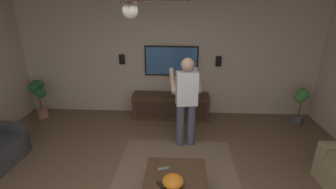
{
  "coord_description": "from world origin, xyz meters",
  "views": [
    {
      "loc": [
        -2.27,
        -0.29,
        2.49
      ],
      "look_at": [
        1.15,
        -0.11,
        1.16
      ],
      "focal_mm": 25.69,
      "sensor_mm": 36.0,
      "label": 1
    }
  ],
  "objects_px": {
    "bowl": "(173,181)",
    "remote_grey": "(164,169)",
    "coffee_table": "(175,189)",
    "media_console": "(171,106)",
    "wall_speaker_left": "(219,61)",
    "potted_plant_tall": "(38,93)",
    "wall_speaker_right": "(122,59)",
    "vase_round": "(176,90)",
    "tv": "(171,61)",
    "remote_black": "(161,185)",
    "person_standing": "(186,98)",
    "ceiling_fan": "(130,3)",
    "potted_plant_short": "(301,100)"
  },
  "relations": [
    {
      "from": "media_console",
      "to": "potted_plant_short",
      "type": "distance_m",
      "value": 2.77
    },
    {
      "from": "media_console",
      "to": "bowl",
      "type": "relative_size",
      "value": 6.42
    },
    {
      "from": "bowl",
      "to": "wall_speaker_left",
      "type": "xyz_separation_m",
      "value": [
        2.91,
        -0.9,
        0.8
      ]
    },
    {
      "from": "remote_grey",
      "to": "wall_speaker_left",
      "type": "relative_size",
      "value": 0.68
    },
    {
      "from": "remote_black",
      "to": "wall_speaker_left",
      "type": "bearing_deg",
      "value": 124.05
    },
    {
      "from": "bowl",
      "to": "remote_grey",
      "type": "xyz_separation_m",
      "value": [
        0.29,
        0.13,
        -0.05
      ]
    },
    {
      "from": "remote_black",
      "to": "bowl",
      "type": "bearing_deg",
      "value": 61.86
    },
    {
      "from": "person_standing",
      "to": "remote_black",
      "type": "relative_size",
      "value": 10.93
    },
    {
      "from": "potted_plant_tall",
      "to": "wall_speaker_right",
      "type": "distance_m",
      "value": 2.03
    },
    {
      "from": "potted_plant_tall",
      "to": "vase_round",
      "type": "bearing_deg",
      "value": -87.78
    },
    {
      "from": "coffee_table",
      "to": "remote_black",
      "type": "xyz_separation_m",
      "value": [
        -0.07,
        0.18,
        0.12
      ]
    },
    {
      "from": "tv",
      "to": "remote_grey",
      "type": "xyz_separation_m",
      "value": [
        -2.62,
        -0.01,
        -0.85
      ]
    },
    {
      "from": "potted_plant_tall",
      "to": "ceiling_fan",
      "type": "xyz_separation_m",
      "value": [
        -2.32,
        -2.66,
        1.9
      ]
    },
    {
      "from": "remote_black",
      "to": "wall_speaker_left",
      "type": "distance_m",
      "value": 3.23
    },
    {
      "from": "potted_plant_tall",
      "to": "wall_speaker_right",
      "type": "xyz_separation_m",
      "value": [
        0.38,
        -1.86,
        0.71
      ]
    },
    {
      "from": "potted_plant_short",
      "to": "bowl",
      "type": "relative_size",
      "value": 3.04
    },
    {
      "from": "tv",
      "to": "remote_black",
      "type": "height_order",
      "value": "tv"
    },
    {
      "from": "media_console",
      "to": "tv",
      "type": "xyz_separation_m",
      "value": [
        0.24,
        0.0,
        0.99
      ]
    },
    {
      "from": "wall_speaker_left",
      "to": "wall_speaker_right",
      "type": "bearing_deg",
      "value": 90.0
    },
    {
      "from": "coffee_table",
      "to": "potted_plant_tall",
      "type": "relative_size",
      "value": 1.16
    },
    {
      "from": "potted_plant_tall",
      "to": "remote_black",
      "type": "xyz_separation_m",
      "value": [
        -2.56,
        -2.97,
        -0.16
      ]
    },
    {
      "from": "potted_plant_tall",
      "to": "wall_speaker_left",
      "type": "relative_size",
      "value": 3.92
    },
    {
      "from": "media_console",
      "to": "ceiling_fan",
      "type": "height_order",
      "value": "ceiling_fan"
    },
    {
      "from": "remote_grey",
      "to": "bowl",
      "type": "bearing_deg",
      "value": 100.21
    },
    {
      "from": "person_standing",
      "to": "remote_grey",
      "type": "bearing_deg",
      "value": 157.13
    },
    {
      "from": "person_standing",
      "to": "wall_speaker_left",
      "type": "distance_m",
      "value": 1.58
    },
    {
      "from": "wall_speaker_right",
      "to": "bowl",
      "type": "bearing_deg",
      "value": -156.74
    },
    {
      "from": "person_standing",
      "to": "tv",
      "type": "bearing_deg",
      "value": 4.15
    },
    {
      "from": "wall_speaker_right",
      "to": "remote_grey",
      "type": "bearing_deg",
      "value": -156.95
    },
    {
      "from": "media_console",
      "to": "person_standing",
      "type": "xyz_separation_m",
      "value": [
        -1.12,
        -0.32,
        0.66
      ]
    },
    {
      "from": "person_standing",
      "to": "wall_speaker_right",
      "type": "height_order",
      "value": "person_standing"
    },
    {
      "from": "potted_plant_short",
      "to": "vase_round",
      "type": "xyz_separation_m",
      "value": [
        0.17,
        2.63,
        0.1
      ]
    },
    {
      "from": "wall_speaker_right",
      "to": "ceiling_fan",
      "type": "relative_size",
      "value": 0.18
    },
    {
      "from": "coffee_table",
      "to": "media_console",
      "type": "distance_m",
      "value": 2.62
    },
    {
      "from": "ceiling_fan",
      "to": "wall_speaker_left",
      "type": "bearing_deg",
      "value": -26.51
    },
    {
      "from": "remote_black",
      "to": "remote_grey",
      "type": "xyz_separation_m",
      "value": [
        0.31,
        -0.01,
        0.0
      ]
    },
    {
      "from": "wall_speaker_right",
      "to": "potted_plant_tall",
      "type": "bearing_deg",
      "value": 101.54
    },
    {
      "from": "coffee_table",
      "to": "wall_speaker_right",
      "type": "height_order",
      "value": "wall_speaker_right"
    },
    {
      "from": "coffee_table",
      "to": "person_standing",
      "type": "bearing_deg",
      "value": -5.5
    },
    {
      "from": "person_standing",
      "to": "wall_speaker_left",
      "type": "xyz_separation_m",
      "value": [
        1.37,
        -0.72,
        0.33
      ]
    },
    {
      "from": "wall_speaker_left",
      "to": "vase_round",
      "type": "bearing_deg",
      "value": 105.83
    },
    {
      "from": "coffee_table",
      "to": "remote_grey",
      "type": "height_order",
      "value": "remote_grey"
    },
    {
      "from": "coffee_table",
      "to": "remote_grey",
      "type": "xyz_separation_m",
      "value": [
        0.24,
        0.17,
        0.12
      ]
    },
    {
      "from": "remote_black",
      "to": "wall_speaker_right",
      "type": "relative_size",
      "value": 0.68
    },
    {
      "from": "coffee_table",
      "to": "ceiling_fan",
      "type": "bearing_deg",
      "value": 71.33
    },
    {
      "from": "tv",
      "to": "ceiling_fan",
      "type": "distance_m",
      "value": 2.97
    },
    {
      "from": "person_standing",
      "to": "vase_round",
      "type": "xyz_separation_m",
      "value": [
        1.11,
        0.2,
        -0.27
      ]
    },
    {
      "from": "tv",
      "to": "wall_speaker_right",
      "type": "xyz_separation_m",
      "value": [
        0.01,
        1.11,
        0.02
      ]
    },
    {
      "from": "media_console",
      "to": "vase_round",
      "type": "height_order",
      "value": "vase_round"
    },
    {
      "from": "potted_plant_tall",
      "to": "wall_speaker_right",
      "type": "bearing_deg",
      "value": -78.46
    }
  ]
}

